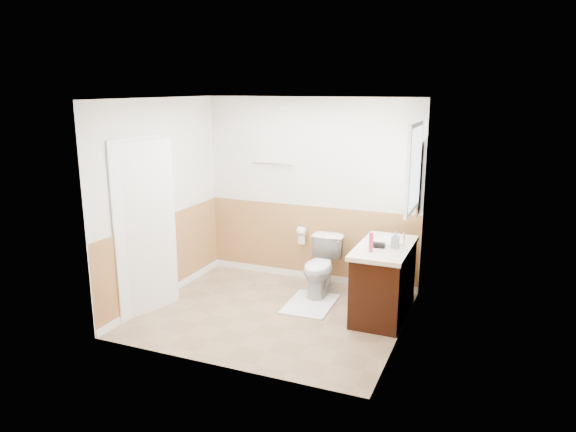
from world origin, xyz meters
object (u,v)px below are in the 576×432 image
at_px(vanity_cabinet, 384,283).
at_px(soap_dispenser, 395,240).
at_px(bath_mat, 310,304).
at_px(lotion_bottle, 371,242).
at_px(toilet, 321,267).

xyz_separation_m(vanity_cabinet, soap_dispenser, (0.12, -0.05, 0.55)).
xyz_separation_m(bath_mat, vanity_cabinet, (0.89, 0.05, 0.39)).
distance_m(bath_mat, lotion_bottle, 1.26).
bearing_deg(lotion_bottle, vanity_cabinet, 70.96).
height_order(vanity_cabinet, soap_dispenser, soap_dispenser).
relative_size(toilet, soap_dispenser, 3.89).
height_order(vanity_cabinet, lotion_bottle, lotion_bottle).
distance_m(lotion_bottle, soap_dispenser, 0.32).
xyz_separation_m(bath_mat, soap_dispenser, (1.01, 0.00, 0.94)).
bearing_deg(soap_dispenser, toilet, 158.82).
relative_size(vanity_cabinet, soap_dispenser, 5.77).
distance_m(toilet, lotion_bottle, 1.17).
bearing_deg(lotion_bottle, bath_mat, 163.34).
bearing_deg(bath_mat, vanity_cabinet, 3.49).
bearing_deg(soap_dispenser, vanity_cabinet, 156.63).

